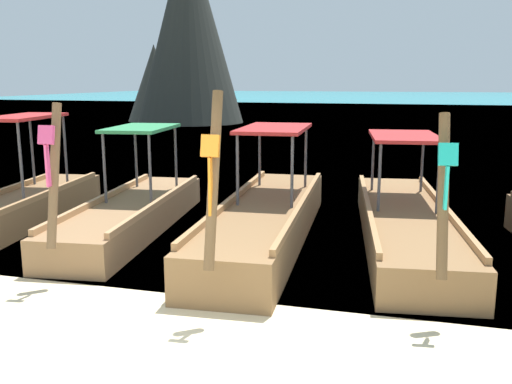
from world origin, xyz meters
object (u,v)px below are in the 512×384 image
(longtail_boat_violet_ribbon, at_px, (10,211))
(longtail_boat_turquoise_ribbon, at_px, (405,223))
(longtail_boat_orange_ribbon, at_px, (266,219))
(longtail_boat_pink_ribbon, at_px, (132,213))
(karst_rock, at_px, (185,31))

(longtail_boat_violet_ribbon, relative_size, longtail_boat_turquoise_ribbon, 0.96)
(longtail_boat_orange_ribbon, bearing_deg, longtail_boat_pink_ribbon, -179.82)
(longtail_boat_violet_ribbon, bearing_deg, karst_rock, 104.98)
(longtail_boat_orange_ribbon, relative_size, longtail_boat_turquoise_ribbon, 1.01)
(longtail_boat_violet_ribbon, relative_size, longtail_boat_orange_ribbon, 0.95)
(karst_rock, bearing_deg, longtail_boat_violet_ribbon, -75.02)
(longtail_boat_pink_ribbon, relative_size, karst_rock, 0.47)
(longtail_boat_turquoise_ribbon, bearing_deg, longtail_boat_pink_ribbon, -173.63)
(longtail_boat_pink_ribbon, distance_m, longtail_boat_orange_ribbon, 2.50)
(longtail_boat_pink_ribbon, relative_size, longtail_boat_turquoise_ribbon, 0.85)
(longtail_boat_violet_ribbon, distance_m, karst_rock, 26.46)
(longtail_boat_pink_ribbon, bearing_deg, karst_rock, 109.89)
(longtail_boat_orange_ribbon, height_order, longtail_boat_turquoise_ribbon, longtail_boat_orange_ribbon)
(longtail_boat_violet_ribbon, xyz_separation_m, longtail_boat_turquoise_ribbon, (6.96, 1.04, -0.01))
(longtail_boat_violet_ribbon, bearing_deg, longtail_boat_pink_ribbon, 13.20)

